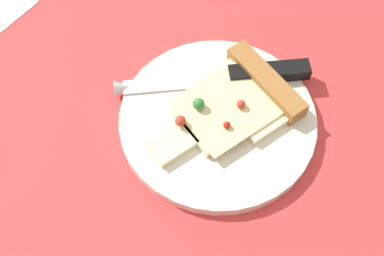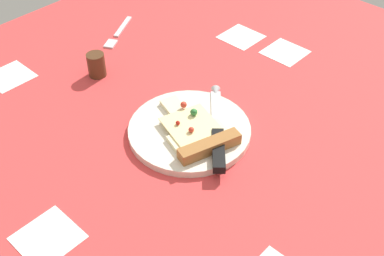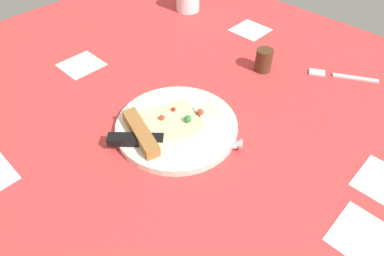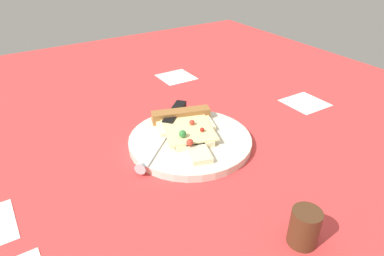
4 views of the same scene
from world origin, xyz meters
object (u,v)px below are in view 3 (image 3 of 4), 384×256
Objects in this scene: knife at (161,141)px; pepper_shaker at (264,60)px; plate at (177,126)px; pizza_slice at (164,125)px; fork at (339,75)px.

pepper_shaker reaches higher than knife.
pizza_slice is at bearing -17.24° from plate.
knife is 1.34× the size of fork.
pizza_slice is at bearing 176.70° from knife.
pizza_slice is at bearing -1.68° from pepper_shaker.
fork is at bearing 87.08° from pizza_slice.
knife is at bearing -33.05° from pizza_slice.
plate is 40.86cm from fork.
knife is at bearing 134.78° from fork.
pizza_slice is at bearing 130.44° from fork.
plate is 1.23× the size of pizza_slice.
pizza_slice is 1.33× the size of fork.
plate is 5.95cm from knife.
pizza_slice is 0.99× the size of knife.
knife is 3.59× the size of pepper_shaker.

